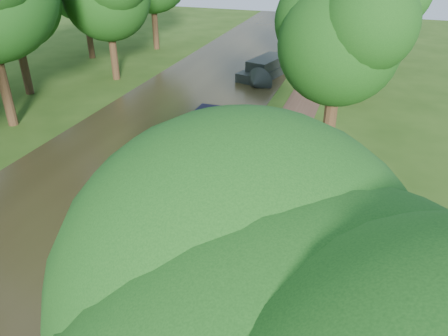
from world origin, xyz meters
The scene contains 10 objects.
ground centered at (0.00, 0.00, 0.00)m, with size 100.00×100.00×0.00m, color #264511.
canal_water centered at (-6.00, 0.00, 0.01)m, with size 10.00×100.00×0.02m, color black.
towpath centered at (1.20, 0.00, 0.01)m, with size 2.20×100.00×0.03m, color #462E21.
plant_boat centered at (-2.25, -0.36, 0.85)m, with size 2.29×13.52×2.27m.
tree_near_overhang centered at (3.79, 3.06, 6.60)m, with size 5.52×5.28×8.99m.
tree_near_mid centered at (4.48, 15.08, 6.44)m, with size 6.90×6.60×9.40m.
second_boat centered at (-2.60, 18.58, 0.59)m, with size 3.76×7.87×1.45m.
pedestrian_pink centered at (0.77, 16.89, 0.96)m, with size 0.68×0.45×1.87m, color #BF4F69.
pedestrian_dark centered at (0.90, 20.58, 0.86)m, with size 0.81×0.63×1.66m, color black.
verge_plant centered at (0.05, 3.76, 0.22)m, with size 0.39×0.34×0.43m, color #38691F.
Camera 1 is at (5.06, -14.77, 10.11)m, focal length 35.00 mm.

